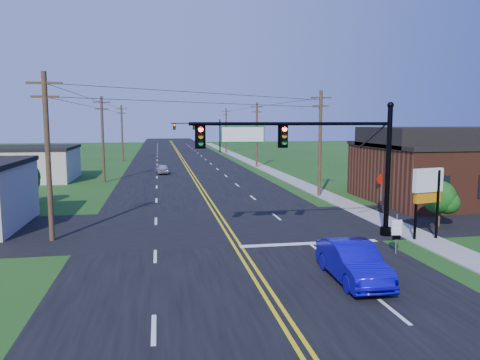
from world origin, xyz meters
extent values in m
plane|color=#184614|center=(0.00, 0.00, 0.00)|extent=(260.00, 260.00, 0.00)
cube|color=black|center=(0.00, 50.00, 0.02)|extent=(16.00, 220.00, 0.04)
cube|color=black|center=(0.00, 12.00, 0.02)|extent=(70.00, 10.00, 0.04)
cube|color=gray|center=(10.50, 40.00, 0.04)|extent=(2.00, 160.00, 0.08)
cylinder|color=black|center=(8.80, 8.00, 3.60)|extent=(0.28, 0.28, 7.20)
cylinder|color=black|center=(8.80, 8.00, 0.25)|extent=(0.60, 0.60, 0.50)
sphere|color=black|center=(8.80, 8.00, 7.30)|extent=(0.36, 0.36, 0.36)
cylinder|color=black|center=(3.30, 8.00, 6.30)|extent=(11.00, 0.18, 0.18)
cube|color=#055B14|center=(0.60, 8.00, 5.75)|extent=(2.30, 0.06, 0.85)
cylinder|color=black|center=(8.80, 80.00, 3.60)|extent=(0.28, 0.28, 7.20)
cylinder|color=black|center=(8.80, 80.00, 0.25)|extent=(0.60, 0.60, 0.50)
sphere|color=black|center=(8.80, 80.00, 7.30)|extent=(0.36, 0.36, 0.36)
cylinder|color=black|center=(3.80, 80.00, 6.00)|extent=(10.00, 0.18, 0.18)
cube|color=#055B14|center=(0.60, 80.00, 5.45)|extent=(2.30, 0.06, 0.85)
cube|color=#5B291A|center=(20.00, 18.00, 2.20)|extent=(14.00, 11.00, 4.40)
cube|color=black|center=(20.00, 18.00, 4.55)|extent=(14.20, 11.20, 0.30)
cube|color=beige|center=(-19.00, 38.00, 1.70)|extent=(12.00, 9.00, 3.40)
cube|color=black|center=(-19.00, 38.00, 3.55)|extent=(12.20, 9.20, 0.30)
cylinder|color=#3C251B|center=(-9.50, 10.00, 4.50)|extent=(0.28, 0.28, 9.00)
cube|color=#3C251B|center=(-9.50, 10.00, 8.40)|extent=(1.80, 0.12, 0.12)
cube|color=#3C251B|center=(-9.50, 10.00, 7.70)|extent=(1.40, 0.12, 0.12)
cylinder|color=#3C251B|center=(-9.50, 35.00, 4.50)|extent=(0.28, 0.28, 9.00)
cube|color=#3C251B|center=(-9.50, 35.00, 8.40)|extent=(1.80, 0.12, 0.12)
cube|color=#3C251B|center=(-9.50, 35.00, 7.70)|extent=(1.40, 0.12, 0.12)
cylinder|color=#3C251B|center=(-9.50, 62.00, 4.50)|extent=(0.28, 0.28, 9.00)
cube|color=#3C251B|center=(-9.50, 62.00, 8.40)|extent=(1.80, 0.12, 0.12)
cube|color=#3C251B|center=(-9.50, 62.00, 7.70)|extent=(1.40, 0.12, 0.12)
cylinder|color=#3C251B|center=(9.80, 22.00, 4.50)|extent=(0.28, 0.28, 9.00)
cube|color=#3C251B|center=(9.80, 22.00, 8.40)|extent=(1.80, 0.12, 0.12)
cube|color=#3C251B|center=(9.80, 22.00, 7.70)|extent=(1.40, 0.12, 0.12)
cylinder|color=#3C251B|center=(9.80, 48.00, 4.50)|extent=(0.28, 0.28, 9.00)
cube|color=#3C251B|center=(9.80, 48.00, 8.40)|extent=(1.80, 0.12, 0.12)
cube|color=#3C251B|center=(9.80, 48.00, 7.70)|extent=(1.40, 0.12, 0.12)
cylinder|color=#3C251B|center=(9.80, 78.00, 4.50)|extent=(0.28, 0.28, 9.00)
cube|color=#3C251B|center=(9.80, 78.00, 8.40)|extent=(1.80, 0.12, 0.12)
cube|color=#3C251B|center=(9.80, 78.00, 7.70)|extent=(1.40, 0.12, 0.12)
cylinder|color=#3C251B|center=(16.00, 26.00, 0.92)|extent=(0.24, 0.24, 1.85)
sphere|color=#114510|center=(16.00, 26.00, 2.60)|extent=(3.00, 3.00, 3.00)
cylinder|color=#3C251B|center=(13.00, 9.50, 0.66)|extent=(0.24, 0.24, 1.32)
sphere|color=#114510|center=(13.00, 9.50, 1.86)|extent=(2.00, 2.00, 2.00)
cylinder|color=#3C251B|center=(-14.00, 22.00, 0.77)|extent=(0.24, 0.24, 1.54)
sphere|color=#114510|center=(-14.00, 22.00, 2.17)|extent=(2.40, 2.40, 2.40)
imported|color=#0F07AC|center=(3.89, 1.19, 0.78)|extent=(1.75, 4.77, 1.56)
imported|color=#B2B3B7|center=(-3.34, 41.76, 0.60)|extent=(1.75, 3.63, 1.20)
cylinder|color=slate|center=(7.50, 4.43, 1.00)|extent=(0.07, 0.07, 2.00)
cube|color=white|center=(7.50, 4.40, 1.59)|extent=(0.50, 0.05, 0.27)
cube|color=white|center=(7.50, 4.40, 1.22)|extent=(0.50, 0.05, 0.50)
cube|color=black|center=(7.50, 4.40, 0.86)|extent=(0.41, 0.05, 0.20)
cylinder|color=slate|center=(13.00, 17.00, 1.16)|extent=(0.08, 0.08, 2.31)
cylinder|color=#AB1109|center=(13.00, 16.97, 2.04)|extent=(0.88, 0.12, 0.88)
cylinder|color=black|center=(9.86, 6.77, 1.91)|extent=(0.18, 0.18, 3.82)
cylinder|color=black|center=(11.14, 6.77, 1.91)|extent=(0.18, 0.18, 3.82)
cube|color=silver|center=(10.50, 6.77, 3.29)|extent=(1.92, 0.70, 1.27)
cube|color=#CC720C|center=(10.50, 6.77, 2.33)|extent=(1.70, 0.62, 0.53)
camera|label=1|loc=(-3.73, -16.00, 6.44)|focal=35.00mm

